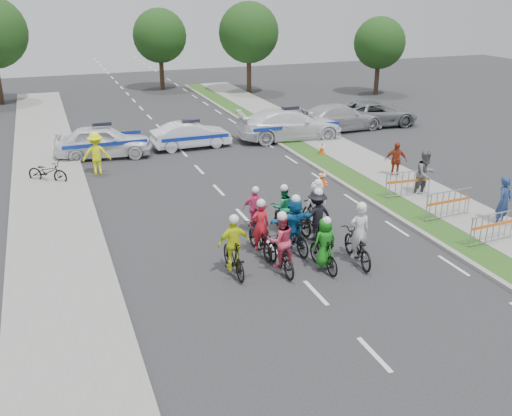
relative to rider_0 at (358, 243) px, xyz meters
name	(u,v)px	position (x,y,z in m)	size (l,w,h in m)	color
ground	(316,293)	(-1.98, -1.24, -0.65)	(90.00, 90.00, 0.00)	#28282B
curb_right	(378,206)	(3.12, 3.76, -0.59)	(0.20, 60.00, 0.12)	gray
grass_strip	(394,204)	(3.82, 3.76, -0.60)	(1.20, 60.00, 0.11)	#264D19
sidewalk_right	(433,198)	(5.62, 3.76, -0.59)	(2.40, 60.00, 0.13)	gray
sidewalk_left	(58,253)	(-8.48, 3.76, -0.59)	(3.00, 60.00, 0.13)	gray
rider_0	(358,243)	(0.00, 0.00, 0.00)	(0.92, 2.02, 1.99)	black
rider_1	(324,249)	(-1.16, -0.06, 0.02)	(0.74, 1.65, 1.72)	black
rider_2	(280,249)	(-2.39, 0.31, 0.05)	(0.80, 1.88, 1.91)	black
rider_3	(234,251)	(-3.73, 0.61, 0.07)	(0.96, 1.81, 1.90)	black
rider_4	(316,223)	(-0.60, 1.60, 0.10)	(1.15, 1.99, 1.97)	black
rider_5	(294,228)	(-1.48, 1.38, 0.16)	(1.58, 1.88, 1.94)	black
rider_6	(260,236)	(-2.54, 1.58, -0.04)	(0.67, 1.85, 1.87)	black
rider_7	(316,211)	(-0.13, 2.55, 0.09)	(0.82, 1.84, 1.91)	black
rider_8	(283,214)	(-1.21, 2.89, 0.00)	(0.78, 1.77, 1.75)	black
rider_9	(255,214)	(-2.09, 3.24, 0.00)	(0.89, 1.65, 1.67)	black
police_car_0	(103,141)	(-5.77, 14.45, 0.13)	(1.86, 4.61, 1.57)	white
police_car_1	(191,135)	(-1.34, 14.61, 0.01)	(1.41, 4.05, 1.33)	white
police_car_2	(290,124)	(4.13, 14.35, 0.18)	(2.34, 5.75, 1.67)	white
civilian_sedan	(340,117)	(7.72, 15.29, 0.10)	(2.12, 5.20, 1.51)	#AFB0B4
civilian_suv	(374,114)	(10.20, 15.62, 0.07)	(2.41, 5.23, 1.45)	slate
spectator_0	(504,202)	(6.17, 0.72, 0.24)	(0.65, 0.43, 1.78)	navy
spectator_1	(425,174)	(5.43, 4.15, 0.29)	(0.92, 0.72, 1.89)	#57585C
spectator_2	(396,160)	(5.67, 6.55, 0.15)	(0.95, 0.39, 1.61)	#98361B
marshal_hiviz	(96,154)	(-6.37, 11.74, 0.28)	(1.21, 0.70, 1.88)	#F3FF0D
barrier_0	(493,229)	(4.72, -0.46, -0.09)	(2.00, 0.50, 1.12)	#A5A8AD
barrier_1	(448,206)	(4.72, 1.80, -0.09)	(2.00, 0.50, 1.12)	#A5A8AD
barrier_2	(408,185)	(4.72, 4.23, -0.09)	(2.00, 0.50, 1.12)	#A5A8AD
cone_0	(322,178)	(2.29, 6.82, -0.31)	(0.40, 0.40, 0.70)	#F24C0C
cone_1	(322,149)	(4.28, 10.80, -0.31)	(0.40, 0.40, 0.70)	#F24C0C
parked_bike	(47,172)	(-8.49, 11.25, -0.17)	(0.64, 1.84, 0.97)	black
tree_1	(249,33)	(7.02, 28.76, 3.88)	(4.55, 4.55, 6.82)	#382619
tree_2	(379,43)	(16.02, 24.76, 3.18)	(3.85, 3.85, 5.77)	#382619
tree_4	(160,36)	(1.02, 32.76, 3.53)	(4.20, 4.20, 6.30)	#382619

